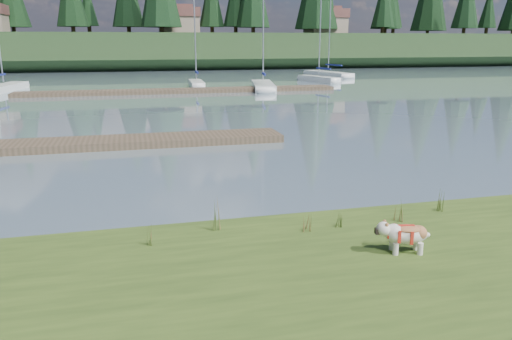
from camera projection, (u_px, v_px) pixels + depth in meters
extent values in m
plane|color=gray|center=(157.00, 93.00, 40.69)|extent=(200.00, 200.00, 0.00)
cube|color=#3C531C|center=(308.00, 339.00, 6.85)|extent=(60.00, 9.00, 0.35)
cube|color=#1D3118|center=(141.00, 51.00, 80.43)|extent=(200.00, 20.00, 5.00)
cylinder|color=silver|center=(396.00, 249.00, 9.11)|extent=(0.11, 0.11, 0.23)
cylinder|color=silver|center=(392.00, 244.00, 9.33)|extent=(0.11, 0.11, 0.23)
cylinder|color=silver|center=(420.00, 249.00, 9.12)|extent=(0.11, 0.11, 0.23)
cylinder|color=silver|center=(416.00, 244.00, 9.34)|extent=(0.11, 0.11, 0.23)
ellipsoid|color=silver|center=(408.00, 234.00, 9.17)|extent=(0.81, 0.53, 0.35)
ellipsoid|color=#A6683E|center=(408.00, 229.00, 9.14)|extent=(0.59, 0.46, 0.12)
ellipsoid|color=silver|center=(383.00, 229.00, 9.13)|extent=(0.31, 0.32, 0.26)
cube|color=black|center=(377.00, 231.00, 9.14)|extent=(0.11, 0.14, 0.10)
cube|color=#4C3D2C|center=(86.00, 144.00, 20.00)|extent=(16.00, 2.00, 0.30)
cube|color=#4C3D2C|center=(182.00, 91.00, 41.13)|extent=(26.00, 2.20, 0.30)
cube|color=white|center=(4.00, 89.00, 42.28)|extent=(2.81, 7.07, 0.70)
ellipsoid|color=white|center=(20.00, 85.00, 45.61)|extent=(1.83, 2.13, 0.70)
cube|color=white|center=(197.00, 85.00, 45.97)|extent=(1.39, 5.09, 0.70)
ellipsoid|color=white|center=(194.00, 83.00, 48.36)|extent=(1.16, 1.43, 0.70)
cylinder|color=silver|center=(195.00, 34.00, 44.83)|extent=(0.12, 0.12, 7.93)
cube|color=navy|center=(197.00, 72.00, 45.02)|extent=(0.30, 2.01, 0.20)
cube|color=white|center=(263.00, 87.00, 43.97)|extent=(3.13, 7.72, 0.70)
ellipsoid|color=white|center=(260.00, 83.00, 47.61)|extent=(2.01, 2.33, 0.70)
cylinder|color=silver|center=(263.00, 11.00, 42.37)|extent=(0.12, 0.12, 11.58)
cube|color=navy|center=(264.00, 74.00, 42.68)|extent=(0.77, 2.98, 0.20)
cube|color=white|center=(319.00, 80.00, 51.91)|extent=(2.82, 5.78, 0.70)
ellipsoid|color=white|center=(303.00, 78.00, 54.27)|extent=(1.62, 1.82, 0.70)
cylinder|color=silver|center=(320.00, 31.00, 50.67)|extent=(0.12, 0.12, 8.71)
cube|color=navy|center=(324.00, 68.00, 50.97)|extent=(0.82, 2.21, 0.20)
cube|color=white|center=(328.00, 75.00, 59.68)|extent=(3.47, 8.25, 0.70)
ellipsoid|color=white|center=(310.00, 73.00, 63.17)|extent=(2.18, 2.51, 0.70)
cylinder|color=silver|center=(330.00, 17.00, 58.03)|extent=(0.12, 0.12, 12.00)
cube|color=navy|center=(334.00, 65.00, 58.43)|extent=(0.87, 3.17, 0.20)
cone|color=#475B23|center=(214.00, 215.00, 10.26)|extent=(0.03, 0.03, 0.64)
cone|color=brown|center=(220.00, 219.00, 10.24)|extent=(0.03, 0.03, 0.51)
cone|color=#475B23|center=(216.00, 213.00, 10.30)|extent=(0.03, 0.03, 0.70)
cone|color=brown|center=(221.00, 219.00, 10.29)|extent=(0.03, 0.03, 0.45)
cone|color=#475B23|center=(215.00, 218.00, 10.20)|extent=(0.03, 0.03, 0.58)
cone|color=#475B23|center=(304.00, 222.00, 10.25)|extent=(0.03, 0.03, 0.37)
cone|color=brown|center=(310.00, 225.00, 10.22)|extent=(0.03, 0.03, 0.29)
cone|color=#475B23|center=(306.00, 221.00, 10.29)|extent=(0.03, 0.03, 0.40)
cone|color=brown|center=(311.00, 225.00, 10.27)|extent=(0.03, 0.03, 0.26)
cone|color=#475B23|center=(306.00, 224.00, 10.19)|extent=(0.03, 0.03, 0.33)
cone|color=#475B23|center=(397.00, 210.00, 10.79)|extent=(0.03, 0.03, 0.50)
cone|color=brown|center=(403.00, 213.00, 10.76)|extent=(0.03, 0.03, 0.40)
cone|color=#475B23|center=(399.00, 208.00, 10.82)|extent=(0.03, 0.03, 0.55)
cone|color=brown|center=(404.00, 213.00, 10.81)|extent=(0.03, 0.03, 0.35)
cone|color=#475B23|center=(400.00, 212.00, 10.72)|extent=(0.03, 0.03, 0.45)
cone|color=#475B23|center=(143.00, 234.00, 9.49)|extent=(0.03, 0.03, 0.46)
cone|color=brown|center=(149.00, 237.00, 9.47)|extent=(0.03, 0.03, 0.37)
cone|color=#475B23|center=(146.00, 232.00, 9.53)|extent=(0.03, 0.03, 0.50)
cone|color=brown|center=(151.00, 238.00, 9.52)|extent=(0.03, 0.03, 0.32)
cone|color=#475B23|center=(144.00, 237.00, 9.43)|extent=(0.03, 0.03, 0.41)
cone|color=#475B23|center=(335.00, 219.00, 10.44)|extent=(0.03, 0.03, 0.35)
cone|color=brown|center=(341.00, 222.00, 10.41)|extent=(0.03, 0.03, 0.28)
cone|color=#475B23|center=(337.00, 218.00, 10.48)|extent=(0.03, 0.03, 0.38)
cone|color=brown|center=(342.00, 222.00, 10.46)|extent=(0.03, 0.03, 0.24)
cone|color=#475B23|center=(337.00, 221.00, 10.37)|extent=(0.03, 0.03, 0.31)
cone|color=#475B23|center=(440.00, 199.00, 11.42)|extent=(0.03, 0.03, 0.57)
cone|color=brown|center=(446.00, 202.00, 11.40)|extent=(0.03, 0.03, 0.45)
cone|color=#475B23|center=(442.00, 197.00, 11.46)|extent=(0.03, 0.03, 0.62)
cone|color=brown|center=(446.00, 203.00, 11.45)|extent=(0.03, 0.03, 0.40)
cone|color=#475B23|center=(443.00, 201.00, 11.36)|extent=(0.03, 0.03, 0.51)
cube|color=#33281C|center=(240.00, 231.00, 11.01)|extent=(60.00, 0.50, 0.14)
cylinder|color=#382619|center=(73.00, 29.00, 76.28)|extent=(0.60, 0.60, 1.80)
cylinder|color=#382619|center=(162.00, 29.00, 73.71)|extent=(0.60, 0.60, 1.80)
cylinder|color=#382619|center=(236.00, 30.00, 80.29)|extent=(0.60, 0.60, 1.80)
cylinder|color=#382619|center=(316.00, 30.00, 81.48)|extent=(0.60, 0.60, 1.80)
cylinder|color=#382619|center=(385.00, 30.00, 87.60)|extent=(0.60, 0.60, 1.80)
cylinder|color=#382619|center=(464.00, 30.00, 86.91)|extent=(0.60, 0.60, 1.80)
cube|color=gray|center=(179.00, 26.00, 78.99)|extent=(6.00, 5.00, 2.80)
cube|color=brown|center=(178.00, 12.00, 78.46)|extent=(6.30, 5.30, 1.40)
cube|color=brown|center=(178.00, 7.00, 78.26)|extent=(4.20, 3.60, 0.70)
cube|color=gray|center=(325.00, 27.00, 82.77)|extent=(6.00, 5.00, 2.80)
cube|color=brown|center=(326.00, 14.00, 82.24)|extent=(6.30, 5.30, 1.40)
cube|color=brown|center=(326.00, 8.00, 82.04)|extent=(4.20, 3.60, 0.70)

